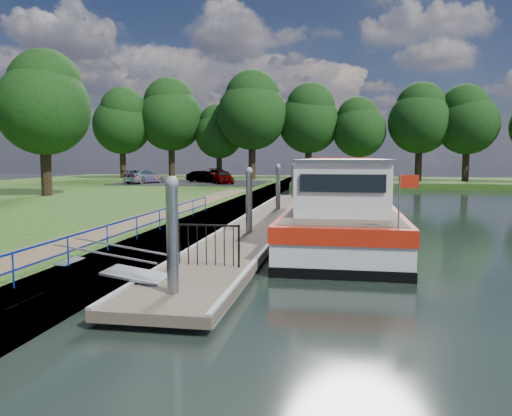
% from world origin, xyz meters
% --- Properties ---
extents(ground, '(160.00, 160.00, 0.00)m').
position_xyz_m(ground, '(0.00, 0.00, 0.00)').
color(ground, black).
rests_on(ground, ground).
extents(bank_edge, '(1.10, 90.00, 0.78)m').
position_xyz_m(bank_edge, '(-2.55, 15.00, 0.39)').
color(bank_edge, '#473D2D').
rests_on(bank_edge, ground).
extents(far_bank, '(60.00, 18.00, 0.60)m').
position_xyz_m(far_bank, '(12.00, 52.00, 0.30)').
color(far_bank, '#274B15').
rests_on(far_bank, ground).
extents(footpath, '(1.60, 40.00, 0.05)m').
position_xyz_m(footpath, '(-4.40, 8.00, 0.80)').
color(footpath, brown).
rests_on(footpath, riverbank).
extents(carpark, '(14.00, 12.00, 0.06)m').
position_xyz_m(carpark, '(-11.00, 38.00, 0.81)').
color(carpark, black).
rests_on(carpark, riverbank).
extents(blue_fence, '(0.04, 18.04, 0.72)m').
position_xyz_m(blue_fence, '(-2.75, 3.00, 1.31)').
color(blue_fence, '#0C2DBF').
rests_on(blue_fence, riverbank).
extents(pontoon, '(2.50, 30.00, 0.56)m').
position_xyz_m(pontoon, '(0.00, 13.00, 0.18)').
color(pontoon, brown).
rests_on(pontoon, ground).
extents(mooring_piles, '(0.30, 27.30, 3.55)m').
position_xyz_m(mooring_piles, '(0.00, 13.00, 1.28)').
color(mooring_piles, gray).
rests_on(mooring_piles, ground).
extents(gangway, '(2.58, 1.00, 0.92)m').
position_xyz_m(gangway, '(-1.85, 0.50, 0.63)').
color(gangway, '#A5A8AD').
rests_on(gangway, ground).
extents(gate_panel, '(1.85, 0.05, 1.15)m').
position_xyz_m(gate_panel, '(-0.00, 2.20, 1.15)').
color(gate_panel, black).
rests_on(gate_panel, ground).
extents(barge, '(4.36, 21.15, 4.78)m').
position_xyz_m(barge, '(3.60, 13.23, 1.09)').
color(barge, black).
rests_on(barge, ground).
extents(horizon_trees, '(54.38, 10.03, 12.87)m').
position_xyz_m(horizon_trees, '(-1.61, 48.68, 7.95)').
color(horizon_trees, '#332316').
rests_on(horizon_trees, ground).
extents(bank_tree_a, '(6.12, 6.12, 9.72)m').
position_xyz_m(bank_tree_a, '(-15.99, 20.08, 7.02)').
color(bank_tree_a, '#332316').
rests_on(bank_tree_a, riverbank).
extents(car_a, '(2.98, 4.09, 1.30)m').
position_xyz_m(car_a, '(-7.56, 35.54, 1.48)').
color(car_a, '#999999').
rests_on(car_a, carpark).
extents(car_b, '(3.62, 2.52, 1.13)m').
position_xyz_m(car_b, '(-10.20, 37.73, 1.40)').
color(car_b, '#999999').
rests_on(car_b, carpark).
extents(car_c, '(3.19, 4.91, 1.32)m').
position_xyz_m(car_c, '(-15.24, 34.93, 1.50)').
color(car_c, '#999999').
rests_on(car_c, carpark).
extents(car_d, '(2.29, 4.82, 1.33)m').
position_xyz_m(car_d, '(-9.72, 40.49, 1.50)').
color(car_d, '#999999').
rests_on(car_d, carpark).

